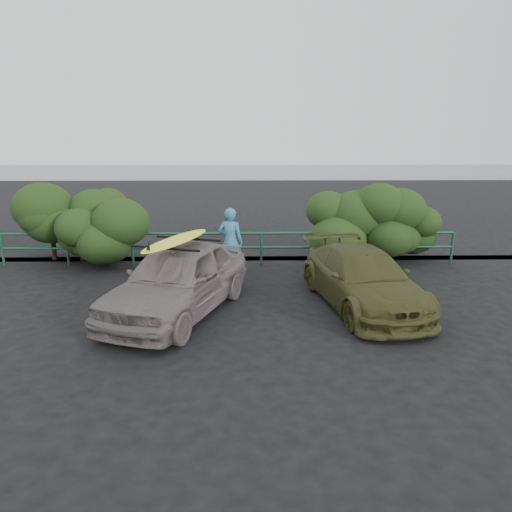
{
  "coord_description": "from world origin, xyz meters",
  "views": [
    {
      "loc": [
        0.58,
        -8.84,
        3.66
      ],
      "look_at": [
        0.77,
        1.32,
        1.18
      ],
      "focal_mm": 32.0,
      "sensor_mm": 36.0,
      "label": 1
    }
  ],
  "objects_px": {
    "olive_vehicle": "(362,278)",
    "man": "(231,242)",
    "sedan": "(178,279)",
    "surfboard": "(177,240)",
    "guardrail": "(229,249)"
  },
  "relations": [
    {
      "from": "man",
      "to": "olive_vehicle",
      "type": "bearing_deg",
      "value": 156.33
    },
    {
      "from": "olive_vehicle",
      "to": "man",
      "type": "bearing_deg",
      "value": 130.79
    },
    {
      "from": "olive_vehicle",
      "to": "sedan",
      "type": "bearing_deg",
      "value": 176.48
    },
    {
      "from": "sedan",
      "to": "man",
      "type": "distance_m",
      "value": 3.22
    },
    {
      "from": "guardrail",
      "to": "olive_vehicle",
      "type": "relative_size",
      "value": 3.08
    },
    {
      "from": "olive_vehicle",
      "to": "surfboard",
      "type": "bearing_deg",
      "value": 176.48
    },
    {
      "from": "guardrail",
      "to": "surfboard",
      "type": "relative_size",
      "value": 5.15
    },
    {
      "from": "olive_vehicle",
      "to": "man",
      "type": "xyz_separation_m",
      "value": [
        -3.13,
        2.62,
        0.32
      ]
    },
    {
      "from": "olive_vehicle",
      "to": "man",
      "type": "relative_size",
      "value": 2.33
    },
    {
      "from": "sedan",
      "to": "olive_vehicle",
      "type": "xyz_separation_m",
      "value": [
        4.17,
        0.42,
        -0.13
      ]
    },
    {
      "from": "sedan",
      "to": "man",
      "type": "height_order",
      "value": "man"
    },
    {
      "from": "guardrail",
      "to": "olive_vehicle",
      "type": "xyz_separation_m",
      "value": [
        3.22,
        -3.77,
        0.14
      ]
    },
    {
      "from": "guardrail",
      "to": "sedan",
      "type": "xyz_separation_m",
      "value": [
        -0.95,
        -4.19,
        0.26
      ]
    },
    {
      "from": "man",
      "to": "surfboard",
      "type": "distance_m",
      "value": 3.29
    },
    {
      "from": "sedan",
      "to": "man",
      "type": "xyz_separation_m",
      "value": [
        1.04,
        3.04,
        0.19
      ]
    }
  ]
}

